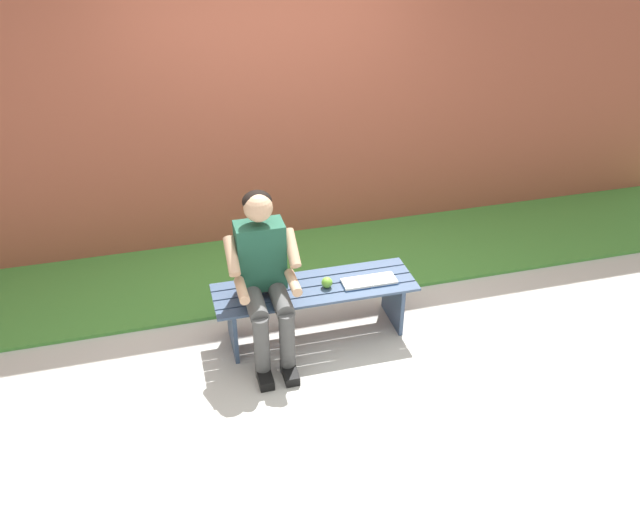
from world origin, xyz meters
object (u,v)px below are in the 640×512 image
at_px(bench_near, 315,298).
at_px(book_open, 369,282).
at_px(apple, 327,282).
at_px(person_seated, 264,273).

distance_m(bench_near, book_open, 0.43).
xyz_separation_m(apple, book_open, (-0.32, 0.02, -0.03)).
height_order(bench_near, book_open, book_open).
distance_m(person_seated, book_open, 0.83).
relative_size(bench_near, apple, 18.35).
xyz_separation_m(bench_near, book_open, (-0.40, 0.06, 0.12)).
height_order(bench_near, apple, apple).
height_order(person_seated, apple, person_seated).
relative_size(apple, book_open, 0.20).
xyz_separation_m(person_seated, apple, (-0.47, -0.06, -0.20)).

